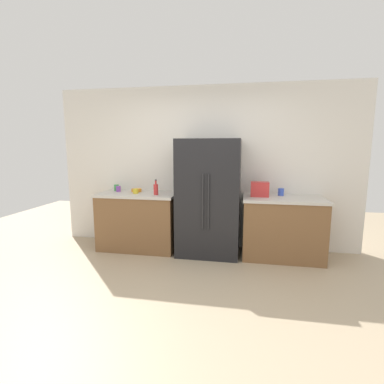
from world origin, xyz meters
The scene contains 12 objects.
ground_plane centered at (0.00, 0.00, 0.00)m, with size 9.85×9.85×0.00m, color tan.
kitchen_back_panel centered at (0.00, 1.83, 1.30)m, with size 4.92×0.10×2.60m, color silver.
counter_left centered at (-1.01, 1.45, 0.46)m, with size 1.26×0.68×0.91m.
counter_right centered at (1.23, 1.45, 0.46)m, with size 1.17×0.68×0.91m.
refrigerator centered at (0.13, 1.42, 0.88)m, with size 0.93×0.71×1.76m.
toaster centered at (0.88, 1.47, 1.02)m, with size 0.26×0.16×0.22m, color red.
bottle_a centered at (-0.68, 1.34, 1.00)m, with size 0.07×0.07×0.24m.
cup_a centered at (-1.03, 1.40, 0.95)m, with size 0.09×0.09×0.07m, color yellow.
cup_b centered at (-1.39, 1.53, 0.95)m, with size 0.08×0.08×0.09m, color purple.
cup_c centered at (1.20, 1.62, 0.96)m, with size 0.09×0.09×0.11m, color blue.
cup_d centered at (-1.46, 1.61, 0.96)m, with size 0.08×0.08×0.10m, color green.
bowl_a centered at (-1.09, 1.57, 0.93)m, with size 0.17×0.17×0.05m, color orange.
Camera 1 is at (0.66, -2.84, 1.64)m, focal length 26.81 mm.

